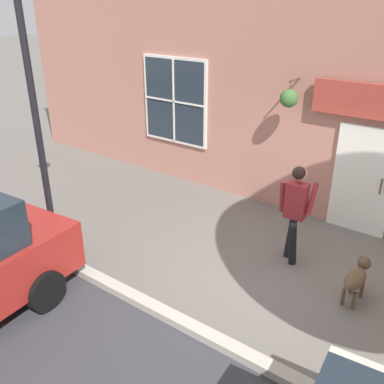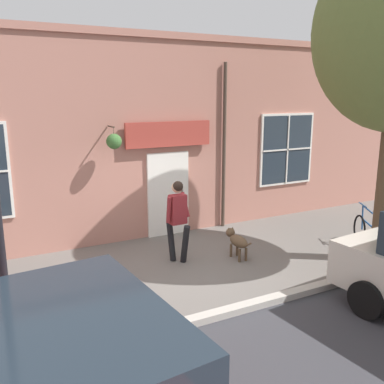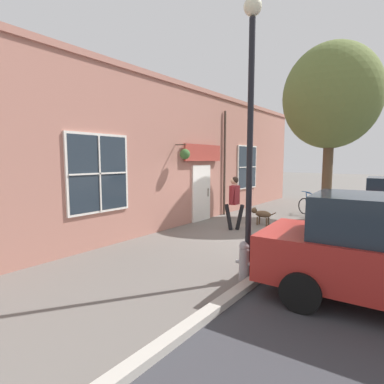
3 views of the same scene
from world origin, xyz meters
name	(u,v)px [view 1 (image 1 of 3)]	position (x,y,z in m)	size (l,w,h in m)	color
ground_plane	(282,272)	(0.00, 0.00, 0.00)	(90.00, 90.00, 0.00)	#66605B
storefront_facade	(350,101)	(-2.34, 0.01, 2.45)	(0.95, 18.00, 4.90)	#B27566
pedestrian_walking	(296,205)	(-0.43, -0.07, 1.07)	(0.63, 0.55, 1.76)	black
dog_on_leash	(357,277)	(-0.02, 1.16, 0.40)	(0.99, 0.29, 0.62)	brown
street_lamp	(27,62)	(1.84, -3.57, 3.32)	(0.32, 0.32, 5.11)	black
fire_hydrant	(55,231)	(1.78, -3.60, 0.40)	(0.34, 0.20, 0.77)	#99999E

